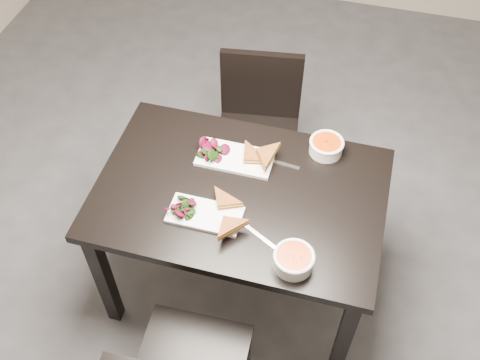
{
  "coord_description": "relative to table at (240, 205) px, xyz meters",
  "views": [
    {
      "loc": [
        0.18,
        -1.59,
        2.58
      ],
      "look_at": [
        -0.2,
        -0.18,
        0.82
      ],
      "focal_mm": 42.26,
      "sensor_mm": 36.0,
      "label": 1
    }
  ],
  "objects": [
    {
      "name": "plate_far",
      "position": [
        -0.07,
        0.16,
        0.11
      ],
      "size": [
        0.33,
        0.16,
        0.02
      ],
      "primitive_type": "cube",
      "color": "white",
      "rests_on": "table"
    },
    {
      "name": "chair_far",
      "position": [
        -0.08,
        0.67,
        -0.17
      ],
      "size": [
        0.48,
        0.48,
        0.85
      ],
      "rotation": [
        0.0,
        0.0,
        0.14
      ],
      "color": "black",
      "rests_on": "ground"
    },
    {
      "name": "cutlery_near",
      "position": [
        0.13,
        -0.2,
        0.1
      ],
      "size": [
        0.17,
        0.1,
        0.0
      ],
      "primitive_type": "cube",
      "rotation": [
        0.0,
        0.0,
        -0.49
      ],
      "color": "silver",
      "rests_on": "table"
    },
    {
      "name": "sandwich_far",
      "position": [
        -0.0,
        0.15,
        0.14
      ],
      "size": [
        0.18,
        0.15,
        0.05
      ],
      "primitive_type": null,
      "rotation": [
        0.0,
        0.0,
        0.2
      ],
      "color": "#A95A23",
      "rests_on": "plate_far"
    },
    {
      "name": "soup_bowl_far",
      "position": [
        0.31,
        0.31,
        0.14
      ],
      "size": [
        0.15,
        0.15,
        0.07
      ],
      "color": "white",
      "rests_on": "table"
    },
    {
      "name": "soup_bowl_near",
      "position": [
        0.28,
        -0.29,
        0.14
      ],
      "size": [
        0.16,
        0.16,
        0.07
      ],
      "color": "white",
      "rests_on": "table"
    },
    {
      "name": "plate_near",
      "position": [
        -0.1,
        -0.16,
        0.11
      ],
      "size": [
        0.29,
        0.15,
        0.01
      ],
      "primitive_type": "cube",
      "color": "white",
      "rests_on": "table"
    },
    {
      "name": "table",
      "position": [
        0.0,
        0.0,
        0.0
      ],
      "size": [
        1.2,
        0.8,
        0.75
      ],
      "color": "black",
      "rests_on": "ground"
    },
    {
      "name": "salad_near",
      "position": [
        -0.2,
        -0.16,
        0.13
      ],
      "size": [
        0.09,
        0.08,
        0.04
      ],
      "primitive_type": null,
      "color": "black",
      "rests_on": "plate_near"
    },
    {
      "name": "cutlery_far",
      "position": [
        0.13,
        0.19,
        0.1
      ],
      "size": [
        0.18,
        0.03,
        0.0
      ],
      "primitive_type": "cube",
      "rotation": [
        0.0,
        0.0,
        -0.1
      ],
      "color": "silver",
      "rests_on": "table"
    },
    {
      "name": "sandwich_near",
      "position": [
        -0.04,
        -0.15,
        0.14
      ],
      "size": [
        0.18,
        0.16,
        0.05
      ],
      "primitive_type": null,
      "rotation": [
        0.0,
        0.0,
        0.41
      ],
      "color": "#A95A23",
      "rests_on": "plate_near"
    },
    {
      "name": "ground",
      "position": [
        0.2,
        0.18,
        -0.65
      ],
      "size": [
        5.0,
        5.0,
        0.0
      ],
      "primitive_type": "plane",
      "color": "#47474C",
      "rests_on": "ground"
    },
    {
      "name": "salad_far",
      "position": [
        -0.17,
        0.16,
        0.14
      ],
      "size": [
        0.1,
        0.09,
        0.05
      ],
      "primitive_type": null,
      "color": "black",
      "rests_on": "plate_far"
    }
  ]
}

